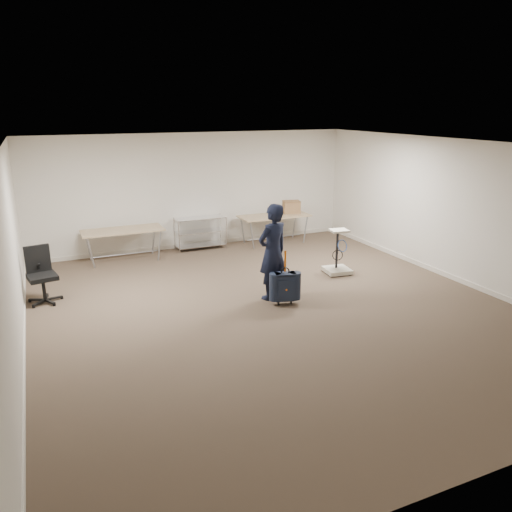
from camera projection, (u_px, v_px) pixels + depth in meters
name	position (u px, v px, depth m)	size (l,w,h in m)	color
ground	(275.00, 309.00, 8.71)	(9.00, 9.00, 0.00)	#49392C
room_shell	(244.00, 282.00, 9.90)	(8.00, 9.00, 9.00)	silver
folding_table_left	(123.00, 232.00, 11.23)	(1.80, 0.75, 0.73)	#957E5B
folding_table_right	(274.00, 217.00, 12.71)	(1.80, 0.75, 0.73)	#957E5B
wire_shelf	(200.00, 231.00, 12.26)	(1.22, 0.47, 0.80)	silver
person	(273.00, 252.00, 8.96)	(0.64, 0.42, 1.76)	black
suitcase	(285.00, 287.00, 8.81)	(0.40, 0.29, 0.99)	black
office_chair	(43.00, 285.00, 8.95)	(0.62, 0.62, 1.01)	black
equipment_cart	(338.00, 262.00, 10.51)	(0.57, 0.57, 0.95)	#F1E6CF
cardboard_box	(291.00, 207.00, 12.92)	(0.42, 0.32, 0.32)	olive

